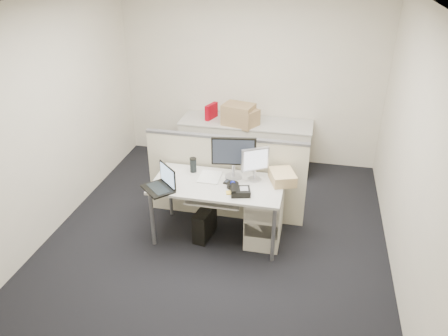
% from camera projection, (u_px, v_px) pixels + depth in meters
% --- Properties ---
extents(floor, '(4.00, 4.50, 0.01)m').
position_uv_depth(floor, '(218.00, 236.00, 5.34)').
color(floor, black).
rests_on(floor, ground).
extents(ceiling, '(4.00, 4.50, 0.01)m').
position_uv_depth(ceiling, '(216.00, 1.00, 4.09)').
color(ceiling, white).
rests_on(ceiling, ground).
extents(wall_back, '(4.00, 0.02, 2.70)m').
position_uv_depth(wall_back, '(251.00, 77.00, 6.66)').
color(wall_back, beige).
rests_on(wall_back, ground).
extents(wall_front, '(4.00, 0.02, 2.70)m').
position_uv_depth(wall_front, '(137.00, 271.00, 2.77)').
color(wall_front, beige).
rests_on(wall_front, ground).
extents(wall_left, '(0.02, 4.50, 2.70)m').
position_uv_depth(wall_left, '(51.00, 119.00, 5.09)').
color(wall_left, beige).
rests_on(wall_left, ground).
extents(wall_right, '(0.02, 4.50, 2.70)m').
position_uv_depth(wall_right, '(413.00, 151.00, 4.34)').
color(wall_right, beige).
rests_on(wall_right, ground).
extents(desk, '(1.50, 0.75, 0.73)m').
position_uv_depth(desk, '(218.00, 188.00, 5.03)').
color(desk, silver).
rests_on(desk, floor).
extents(keyboard_tray, '(0.62, 0.32, 0.02)m').
position_uv_depth(keyboard_tray, '(214.00, 200.00, 4.90)').
color(keyboard_tray, silver).
rests_on(keyboard_tray, desk).
extents(drawer_pedestal, '(0.40, 0.55, 0.65)m').
position_uv_depth(drawer_pedestal, '(264.00, 216.00, 5.13)').
color(drawer_pedestal, beige).
rests_on(drawer_pedestal, floor).
extents(cubicle_partition, '(2.00, 0.06, 1.10)m').
position_uv_depth(cubicle_partition, '(226.00, 179.00, 5.47)').
color(cubicle_partition, beige).
rests_on(cubicle_partition, floor).
extents(back_counter, '(2.00, 0.60, 0.72)m').
position_uv_depth(back_counter, '(246.00, 144.00, 6.84)').
color(back_counter, beige).
rests_on(back_counter, floor).
extents(monitor_main, '(0.53, 0.27, 0.51)m').
position_uv_depth(monitor_main, '(234.00, 158.00, 5.01)').
color(monitor_main, black).
rests_on(monitor_main, desk).
extents(monitor_small, '(0.36, 0.30, 0.40)m').
position_uv_depth(monitor_small, '(255.00, 165.00, 4.99)').
color(monitor_small, '#B7B7BC').
rests_on(monitor_small, desk).
extents(laptop, '(0.44, 0.44, 0.27)m').
position_uv_depth(laptop, '(157.00, 179.00, 4.82)').
color(laptop, black).
rests_on(laptop, desk).
extents(trackball, '(0.14, 0.14, 0.05)m').
position_uv_depth(trackball, '(233.00, 185.00, 4.91)').
color(trackball, black).
rests_on(trackball, desk).
extents(desk_phone, '(0.25, 0.22, 0.07)m').
position_uv_depth(desk_phone, '(240.00, 192.00, 4.77)').
color(desk_phone, black).
rests_on(desk_phone, desk).
extents(paper_stack, '(0.25, 0.31, 0.01)m').
position_uv_depth(paper_stack, '(210.00, 177.00, 5.13)').
color(paper_stack, silver).
rests_on(paper_stack, desk).
extents(sticky_pad, '(0.10, 0.10, 0.01)m').
position_uv_depth(sticky_pad, '(230.00, 193.00, 4.81)').
color(sticky_pad, gold).
rests_on(sticky_pad, desk).
extents(travel_mug, '(0.10, 0.10, 0.17)m').
position_uv_depth(travel_mug, '(193.00, 165.00, 5.22)').
color(travel_mug, black).
rests_on(travel_mug, desk).
extents(banana, '(0.19, 0.15, 0.04)m').
position_uv_depth(banana, '(239.00, 191.00, 4.81)').
color(banana, gold).
rests_on(banana, desk).
extents(cellphone, '(0.08, 0.12, 0.01)m').
position_uv_depth(cellphone, '(227.00, 182.00, 5.02)').
color(cellphone, black).
rests_on(cellphone, desk).
extents(manila_folders, '(0.36, 0.40, 0.13)m').
position_uv_depth(manila_folders, '(282.00, 177.00, 5.01)').
color(manila_folders, tan).
rests_on(manila_folders, desk).
extents(keyboard, '(0.50, 0.26, 0.03)m').
position_uv_depth(keyboard, '(210.00, 196.00, 4.93)').
color(keyboard, black).
rests_on(keyboard, keyboard_tray).
extents(pc_tower_desk, '(0.22, 0.42, 0.37)m').
position_uv_depth(pc_tower_desk, '(205.00, 223.00, 5.24)').
color(pc_tower_desk, black).
rests_on(pc_tower_desk, floor).
extents(pc_tower_spare_dark, '(0.25, 0.46, 0.41)m').
position_uv_depth(pc_tower_spare_dark, '(184.00, 145.00, 7.20)').
color(pc_tower_spare_dark, black).
rests_on(pc_tower_spare_dark, floor).
extents(pc_tower_spare_silver, '(0.27, 0.46, 0.41)m').
position_uv_depth(pc_tower_spare_silver, '(166.00, 148.00, 7.09)').
color(pc_tower_spare_silver, '#B7B7BC').
rests_on(pc_tower_spare_silver, floor).
extents(cardboard_box_left, '(0.50, 0.42, 0.33)m').
position_uv_depth(cardboard_box_left, '(238.00, 115.00, 6.51)').
color(cardboard_box_left, tan).
rests_on(cardboard_box_left, back_counter).
extents(cardboard_box_right, '(0.46, 0.43, 0.27)m').
position_uv_depth(cardboard_box_right, '(245.00, 118.00, 6.51)').
color(cardboard_box_right, tan).
rests_on(cardboard_box_right, back_counter).
extents(red_binder, '(0.15, 0.28, 0.25)m').
position_uv_depth(red_binder, '(211.00, 112.00, 6.74)').
color(red_binder, '#9B010F').
rests_on(red_binder, back_counter).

